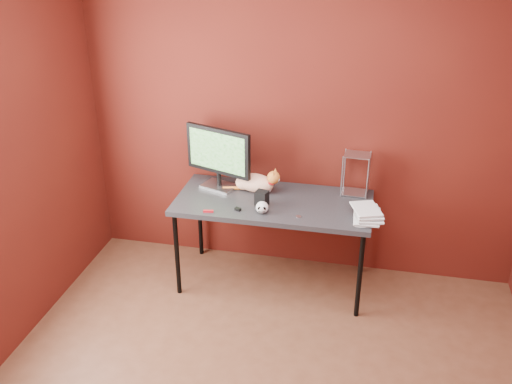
% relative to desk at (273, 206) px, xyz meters
% --- Properties ---
extents(room, '(3.52, 3.52, 2.61)m').
position_rel_desk_xyz_m(room, '(0.15, -1.37, 0.75)').
color(room, '#502C1B').
rests_on(room, ground).
extents(desk, '(1.50, 0.70, 0.75)m').
position_rel_desk_xyz_m(desk, '(0.00, 0.00, 0.00)').
color(desk, black).
rests_on(desk, ground).
extents(monitor, '(0.56, 0.26, 0.50)m').
position_rel_desk_xyz_m(monitor, '(-0.47, 0.14, 0.33)').
color(monitor, '#A6A5AA').
rests_on(monitor, desk).
extents(cat, '(0.46, 0.22, 0.22)m').
position_rel_desk_xyz_m(cat, '(-0.17, 0.13, 0.12)').
color(cat, orange).
rests_on(cat, desk).
extents(skull_mug, '(0.09, 0.09, 0.09)m').
position_rel_desk_xyz_m(skull_mug, '(-0.04, -0.22, 0.10)').
color(skull_mug, silver).
rests_on(skull_mug, desk).
extents(speaker, '(0.11, 0.11, 0.13)m').
position_rel_desk_xyz_m(speaker, '(-0.07, -0.12, 0.11)').
color(speaker, black).
rests_on(speaker, desk).
extents(book_stack, '(0.25, 0.29, 0.97)m').
position_rel_desk_xyz_m(book_stack, '(0.63, -0.16, 0.54)').
color(book_stack, beige).
rests_on(book_stack, desk).
extents(wire_rack, '(0.20, 0.17, 0.34)m').
position_rel_desk_xyz_m(wire_rack, '(0.60, 0.26, 0.22)').
color(wire_rack, '#A6A5AA').
rests_on(wire_rack, desk).
extents(pocket_knife, '(0.08, 0.03, 0.01)m').
position_rel_desk_xyz_m(pocket_knife, '(-0.43, -0.29, 0.06)').
color(pocket_knife, '#AC0D17').
rests_on(pocket_knife, desk).
extents(black_gadget, '(0.05, 0.04, 0.02)m').
position_rel_desk_xyz_m(black_gadget, '(-0.23, -0.22, 0.06)').
color(black_gadget, black).
rests_on(black_gadget, desk).
extents(washer, '(0.04, 0.04, 0.00)m').
position_rel_desk_xyz_m(washer, '(0.23, -0.22, 0.05)').
color(washer, '#A6A5AA').
rests_on(washer, desk).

